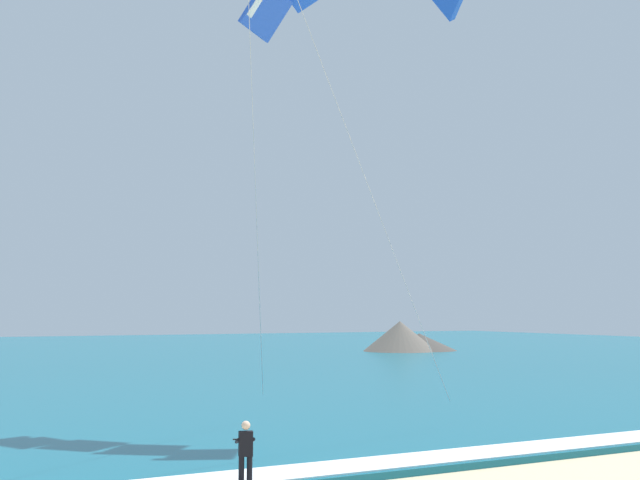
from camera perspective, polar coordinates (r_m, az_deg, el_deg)
sea at (r=77.37m, az=-22.47°, el=-8.28°), size 200.00×120.00×0.20m
kitesurfer at (r=19.02m, az=-5.72°, el=-15.83°), size 0.60×0.60×1.69m
headland_right at (r=81.60m, az=6.75°, el=-7.56°), size 11.34×8.97×3.40m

